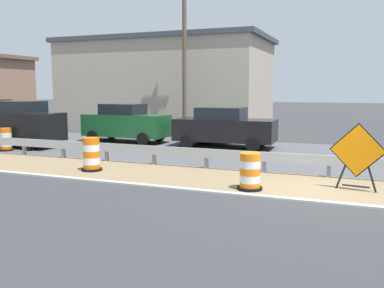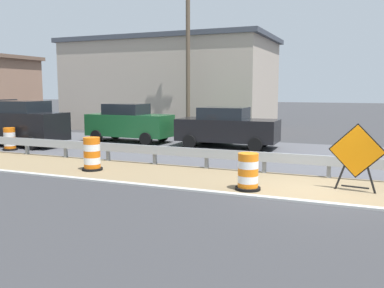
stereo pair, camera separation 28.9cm
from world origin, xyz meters
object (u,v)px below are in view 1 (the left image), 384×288
car_trailing_far_lane (17,124)px  warning_sign_diamond (357,154)px  traffic_barrel_nearest (250,173)px  traffic_barrel_close (92,156)px  traffic_barrel_mid (6,140)px  car_distant_c (224,127)px  utility_pole_near (184,52)px  car_distant_a (126,123)px

car_trailing_far_lane → warning_sign_diamond: bearing=167.2°
traffic_barrel_nearest → traffic_barrel_close: 5.75m
traffic_barrel_mid → car_distant_c: car_distant_c is taller
warning_sign_diamond → utility_pole_near: 14.18m
car_trailing_far_lane → car_distant_c: size_ratio=0.94×
car_distant_c → traffic_barrel_close: bearing=-110.4°
traffic_barrel_nearest → utility_pole_near: size_ratio=0.11×
traffic_barrel_mid → utility_pole_near: utility_pole_near is taller
traffic_barrel_mid → car_trailing_far_lane: (1.31, 0.57, 0.64)m
warning_sign_diamond → car_trailing_far_lane: car_trailing_far_lane is taller
warning_sign_diamond → car_distant_c: car_distant_c is taller
car_trailing_far_lane → traffic_barrel_nearest: bearing=160.5°
warning_sign_diamond → car_trailing_far_lane: size_ratio=0.41×
traffic_barrel_nearest → car_distant_a: (8.01, 8.70, 0.55)m
car_trailing_far_lane → traffic_barrel_close: bearing=151.3°
utility_pole_near → warning_sign_diamond: bearing=-137.0°
warning_sign_diamond → car_distant_c: bearing=-131.4°
car_distant_a → utility_pole_near: utility_pole_near is taller
traffic_barrel_nearest → traffic_barrel_close: bearing=83.1°
traffic_barrel_nearest → utility_pole_near: 13.51m
car_distant_a → utility_pole_near: bearing=55.5°
traffic_barrel_mid → utility_pole_near: (7.76, -5.54, 4.38)m
traffic_barrel_nearest → car_trailing_far_lane: car_trailing_far_lane is taller
car_distant_a → utility_pole_near: size_ratio=0.49×
utility_pole_near → car_distant_a: bearing=144.2°
traffic_barrel_close → traffic_barrel_nearest: bearing=-96.9°
traffic_barrel_mid → car_trailing_far_lane: car_trailing_far_lane is taller
traffic_barrel_mid → car_distant_c: (4.75, -8.87, 0.50)m
traffic_barrel_mid → car_trailing_far_lane: size_ratio=0.23×
warning_sign_diamond → traffic_barrel_nearest: bearing=-62.5°
car_distant_a → traffic_barrel_mid: bearing=-124.0°
car_distant_c → utility_pole_near: 5.93m
warning_sign_diamond → utility_pole_near: size_ratio=0.20×
warning_sign_diamond → utility_pole_near: utility_pole_near is taller
car_distant_a → utility_pole_near: (2.96, -2.13, 3.84)m
warning_sign_diamond → car_distant_c: (6.98, 5.98, -0.07)m
car_distant_a → car_distant_c: (-0.05, -5.46, -0.04)m
traffic_barrel_nearest → car_distant_c: car_distant_c is taller
car_trailing_far_lane → utility_pole_near: size_ratio=0.49×
warning_sign_diamond → traffic_barrel_close: warning_sign_diamond is taller
warning_sign_diamond → car_distant_a: 13.43m
car_distant_c → utility_pole_near: utility_pole_near is taller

